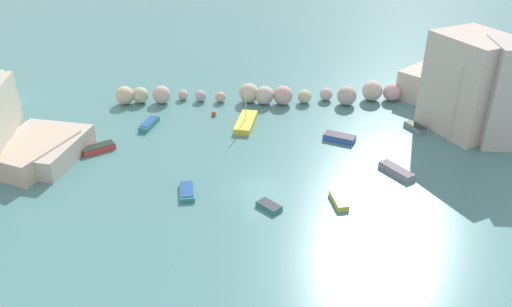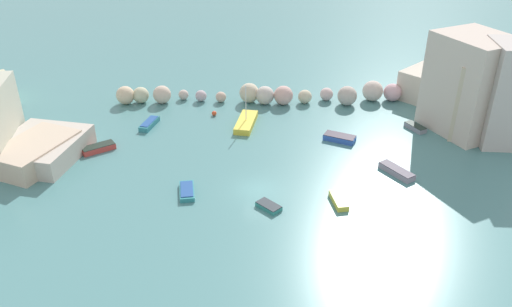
% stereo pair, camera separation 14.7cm
% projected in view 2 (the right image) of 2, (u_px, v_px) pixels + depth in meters
% --- Properties ---
extents(cove_water, '(160.00, 160.00, 0.00)m').
position_uv_depth(cove_water, '(257.00, 190.00, 48.44)').
color(cove_water, teal).
rests_on(cove_water, ground).
extents(cliff_headland_right, '(22.28, 22.03, 11.02)m').
position_uv_depth(cliff_headland_right, '(498.00, 92.00, 59.23)').
color(cliff_headland_right, beige).
rests_on(cliff_headland_right, ground).
extents(rock_breakwater, '(38.40, 3.95, 2.61)m').
position_uv_depth(rock_breakwater, '(272.00, 94.00, 65.78)').
color(rock_breakwater, beige).
rests_on(rock_breakwater, ground).
extents(channel_buoy, '(0.59, 0.59, 0.59)m').
position_uv_depth(channel_buoy, '(214.00, 113.00, 62.71)').
color(channel_buoy, '#E04C28').
rests_on(channel_buoy, cove_water).
extents(moored_boat_0, '(1.71, 3.28, 0.52)m').
position_uv_depth(moored_boat_0, '(187.00, 191.00, 47.82)').
color(moored_boat_0, teal).
rests_on(moored_boat_0, cove_water).
extents(moored_boat_1, '(2.90, 5.79, 4.96)m').
position_uv_depth(moored_boat_1, '(246.00, 122.00, 60.35)').
color(moored_boat_1, yellow).
rests_on(moored_boat_1, cove_water).
extents(moored_boat_2, '(1.45, 2.98, 0.52)m').
position_uv_depth(moored_boat_2, '(339.00, 200.00, 46.45)').
color(moored_boat_2, gold).
rests_on(moored_boat_2, cove_water).
extents(moored_boat_3, '(3.05, 3.87, 0.62)m').
position_uv_depth(moored_boat_3, '(397.00, 171.00, 50.82)').
color(moored_boat_3, gray).
rests_on(moored_boat_3, cove_water).
extents(moored_boat_4, '(2.14, 2.82, 0.59)m').
position_uv_depth(moored_boat_4, '(415.00, 127.00, 59.37)').
color(moored_boat_4, gray).
rests_on(moored_boat_4, cove_water).
extents(moored_boat_5, '(2.00, 3.67, 0.67)m').
position_uv_depth(moored_boat_5, '(149.00, 124.00, 60.12)').
color(moored_boat_5, teal).
rests_on(moored_boat_5, cove_water).
extents(moored_boat_6, '(3.60, 2.96, 0.65)m').
position_uv_depth(moored_boat_6, '(98.00, 148.00, 54.95)').
color(moored_boat_6, '#CA413A').
rests_on(moored_boat_6, cove_water).
extents(moored_boat_7, '(3.69, 2.83, 0.66)m').
position_uv_depth(moored_boat_7, '(340.00, 138.00, 57.00)').
color(moored_boat_7, blue).
rests_on(moored_boat_7, cove_water).
extents(moored_boat_8, '(2.40, 2.43, 0.44)m').
position_uv_depth(moored_boat_8, '(269.00, 206.00, 45.74)').
color(moored_boat_8, teal).
rests_on(moored_boat_8, cove_water).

